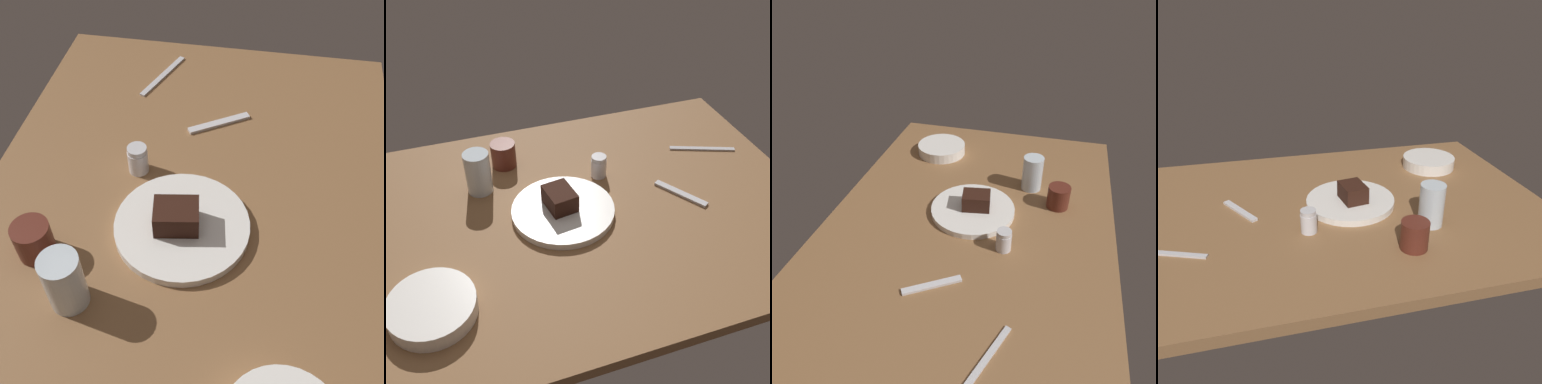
# 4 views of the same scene
# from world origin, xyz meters

# --- Properties ---
(dining_table) EXTENTS (1.20, 0.84, 0.03)m
(dining_table) POSITION_xyz_m (0.00, 0.00, 0.01)
(dining_table) COLOR brown
(dining_table) RESTS_ON ground
(dessert_plate) EXTENTS (0.26, 0.26, 0.02)m
(dessert_plate) POSITION_xyz_m (-0.03, 0.00, 0.04)
(dessert_plate) COLOR white
(dessert_plate) RESTS_ON dining_table
(chocolate_cake_slice) EXTENTS (0.08, 0.09, 0.05)m
(chocolate_cake_slice) POSITION_xyz_m (-0.04, 0.01, 0.07)
(chocolate_cake_slice) COLOR black
(chocolate_cake_slice) RESTS_ON dessert_plate
(salt_shaker) EXTENTS (0.04, 0.04, 0.06)m
(salt_shaker) POSITION_xyz_m (0.10, 0.12, 0.06)
(salt_shaker) COLOR silver
(salt_shaker) RESTS_ON dining_table
(water_glass) EXTENTS (0.07, 0.07, 0.12)m
(water_glass) POSITION_xyz_m (-0.21, 0.16, 0.09)
(water_glass) COLOR silver
(water_glass) RESTS_ON dining_table
(side_bowl) EXTENTS (0.18, 0.18, 0.04)m
(side_bowl) POSITION_xyz_m (-0.37, -0.20, 0.05)
(side_bowl) COLOR white
(side_bowl) RESTS_ON dining_table
(coffee_cup) EXTENTS (0.07, 0.07, 0.07)m
(coffee_cup) POSITION_xyz_m (-0.13, 0.25, 0.07)
(coffee_cup) COLOR #562319
(coffee_cup) RESTS_ON dining_table
(dessert_spoon) EXTENTS (0.09, 0.14, 0.01)m
(dessert_spoon) POSITION_xyz_m (0.28, -0.03, 0.03)
(dessert_spoon) COLOR silver
(dessert_spoon) RESTS_ON dining_table
(butter_knife) EXTENTS (0.18, 0.08, 0.01)m
(butter_knife) POSITION_xyz_m (0.44, 0.14, 0.03)
(butter_knife) COLOR silver
(butter_knife) RESTS_ON dining_table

